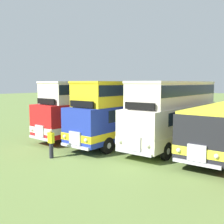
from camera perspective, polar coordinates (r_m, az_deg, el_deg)
bus_first_in_row at (r=22.51m, az=-3.21°, el=1.39°), size 2.77×11.39×4.49m
bus_second_in_row at (r=20.33m, az=3.87°, el=0.86°), size 2.79×11.55×4.49m
bus_third_in_row at (r=19.06m, az=13.28°, el=0.33°), size 2.89×10.53×4.49m
marshal_person at (r=16.00m, az=-12.90°, el=-6.52°), size 0.36×0.24×1.73m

